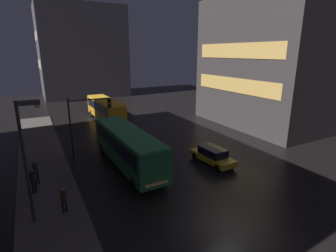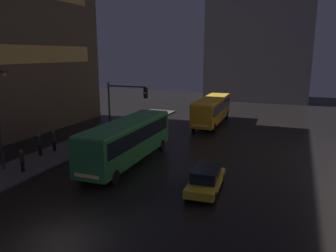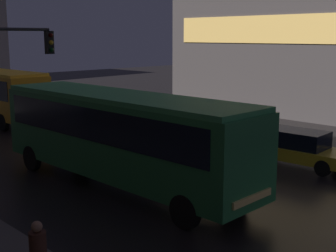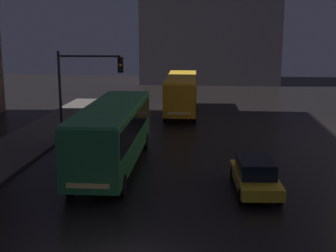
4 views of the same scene
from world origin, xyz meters
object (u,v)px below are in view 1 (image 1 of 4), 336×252
object	(u,v)px
car_taxi	(213,155)
pedestrian_far	(36,170)
bus_near	(128,145)
bus_far	(105,108)
traffic_light_main	(86,116)
street_lamp_sidewalk	(27,143)
pedestrian_mid	(63,198)
pedestrian_near	(33,178)

from	to	relation	value
car_taxi	pedestrian_far	world-z (taller)	pedestrian_far
bus_near	car_taxi	world-z (taller)	bus_near
bus_far	traffic_light_main	distance (m)	13.73
bus_near	bus_far	size ratio (longest dim) A/B	1.02
pedestrian_far	traffic_light_main	xyz separation A→B (m)	(4.66, 3.86, 2.79)
bus_far	traffic_light_main	size ratio (longest dim) A/B	1.87
bus_near	traffic_light_main	bearing A→B (deg)	-57.91
street_lamp_sidewalk	bus_near	bearing A→B (deg)	33.44
traffic_light_main	street_lamp_sidewalk	bearing A→B (deg)	-118.33
traffic_light_main	street_lamp_sidewalk	world-z (taller)	street_lamp_sidewalk
bus_near	pedestrian_mid	xyz separation A→B (m)	(-5.91, -4.80, -0.96)
car_taxi	pedestrian_far	size ratio (longest dim) A/B	2.55
pedestrian_far	street_lamp_sidewalk	size ratio (longest dim) A/B	0.25
pedestrian_mid	traffic_light_main	size ratio (longest dim) A/B	0.28
car_taxi	traffic_light_main	world-z (taller)	traffic_light_main
pedestrian_mid	bus_far	bearing A→B (deg)	113.72
pedestrian_near	pedestrian_far	bearing A→B (deg)	118.90
car_taxi	street_lamp_sidewalk	world-z (taller)	street_lamp_sidewalk
pedestrian_mid	street_lamp_sidewalk	world-z (taller)	street_lamp_sidewalk
pedestrian_mid	traffic_light_main	xyz separation A→B (m)	(3.29, 8.78, 2.94)
pedestrian_far	street_lamp_sidewalk	xyz separation A→B (m)	(-0.12, -4.99, 3.70)
pedestrian_near	traffic_light_main	xyz separation A→B (m)	(4.89, 5.31, 2.78)
bus_far	traffic_light_main	bearing A→B (deg)	66.18
bus_far	pedestrian_far	distance (m)	19.13
bus_far	car_taxi	bearing A→B (deg)	101.37
pedestrian_far	traffic_light_main	world-z (taller)	traffic_light_main
bus_near	street_lamp_sidewalk	bearing A→B (deg)	32.24
bus_near	traffic_light_main	world-z (taller)	traffic_light_main
pedestrian_far	traffic_light_main	size ratio (longest dim) A/B	0.31
bus_far	car_taxi	world-z (taller)	bus_far
bus_far	street_lamp_sidewalk	distance (m)	23.78
bus_near	traffic_light_main	size ratio (longest dim) A/B	1.92
pedestrian_mid	street_lamp_sidewalk	distance (m)	4.13
traffic_light_main	bus_far	bearing A→B (deg)	67.99
car_taxi	street_lamp_sidewalk	size ratio (longest dim) A/B	0.65
bus_far	pedestrian_mid	bearing A→B (deg)	66.77
pedestrian_far	street_lamp_sidewalk	world-z (taller)	street_lamp_sidewalk
car_taxi	pedestrian_mid	world-z (taller)	pedestrian_mid
pedestrian_near	pedestrian_far	world-z (taller)	pedestrian_near
bus_far	street_lamp_sidewalk	xyz separation A→B (m)	(-9.86, -21.44, 2.97)
bus_far	pedestrian_far	size ratio (longest dim) A/B	6.01
bus_near	pedestrian_mid	world-z (taller)	bus_near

